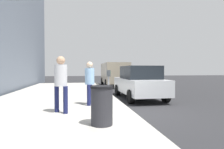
{
  "coord_description": "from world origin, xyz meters",
  "views": [
    {
      "loc": [
        -6.31,
        1.78,
        1.58
      ],
      "look_at": [
        1.55,
        0.43,
        1.36
      ],
      "focal_mm": 29.67,
      "sensor_mm": 36.0,
      "label": 1
    }
  ],
  "objects_px": {
    "pedestrian_bystander": "(61,79)",
    "parked_sedan_near": "(139,82)",
    "parking_meter": "(109,80)",
    "pedestrian_at_meter": "(90,80)",
    "trash_bin": "(102,105)",
    "parked_van_far": "(114,73)"
  },
  "relations": [
    {
      "from": "pedestrian_bystander",
      "to": "parked_van_far",
      "type": "bearing_deg",
      "value": 21.85
    },
    {
      "from": "pedestrian_bystander",
      "to": "parked_van_far",
      "type": "distance_m",
      "value": 11.55
    },
    {
      "from": "parking_meter",
      "to": "trash_bin",
      "type": "bearing_deg",
      "value": 167.85
    },
    {
      "from": "pedestrian_at_meter",
      "to": "pedestrian_bystander",
      "type": "relative_size",
      "value": 0.93
    },
    {
      "from": "pedestrian_bystander",
      "to": "parked_sedan_near",
      "type": "height_order",
      "value": "pedestrian_bystander"
    },
    {
      "from": "parking_meter",
      "to": "parked_van_far",
      "type": "relative_size",
      "value": 0.27
    },
    {
      "from": "parking_meter",
      "to": "pedestrian_bystander",
      "type": "bearing_deg",
      "value": 123.99
    },
    {
      "from": "parking_meter",
      "to": "parked_van_far",
      "type": "xyz_separation_m",
      "value": [
        9.73,
        -2.0,
        0.09
      ]
    },
    {
      "from": "parking_meter",
      "to": "pedestrian_at_meter",
      "type": "bearing_deg",
      "value": 85.98
    },
    {
      "from": "parking_meter",
      "to": "pedestrian_at_meter",
      "type": "relative_size",
      "value": 0.81
    },
    {
      "from": "parking_meter",
      "to": "parked_sedan_near",
      "type": "bearing_deg",
      "value": -42.91
    },
    {
      "from": "pedestrian_bystander",
      "to": "parked_sedan_near",
      "type": "relative_size",
      "value": 0.42
    },
    {
      "from": "pedestrian_bystander",
      "to": "parked_sedan_near",
      "type": "bearing_deg",
      "value": -7.55
    },
    {
      "from": "parked_sedan_near",
      "to": "parking_meter",
      "type": "bearing_deg",
      "value": 137.09
    },
    {
      "from": "pedestrian_at_meter",
      "to": "parked_sedan_near",
      "type": "bearing_deg",
      "value": 50.74
    },
    {
      "from": "pedestrian_bystander",
      "to": "trash_bin",
      "type": "height_order",
      "value": "pedestrian_bystander"
    },
    {
      "from": "parked_sedan_near",
      "to": "trash_bin",
      "type": "relative_size",
      "value": 4.38
    },
    {
      "from": "parked_van_far",
      "to": "parking_meter",
      "type": "bearing_deg",
      "value": 168.41
    },
    {
      "from": "parked_van_far",
      "to": "pedestrian_at_meter",
      "type": "bearing_deg",
      "value": 164.07
    },
    {
      "from": "parking_meter",
      "to": "pedestrian_bystander",
      "type": "distance_m",
      "value": 2.14
    },
    {
      "from": "parked_sedan_near",
      "to": "parked_van_far",
      "type": "relative_size",
      "value": 0.85
    },
    {
      "from": "parked_van_far",
      "to": "trash_bin",
      "type": "xyz_separation_m",
      "value": [
        -12.47,
        2.59,
        -0.6
      ]
    }
  ]
}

